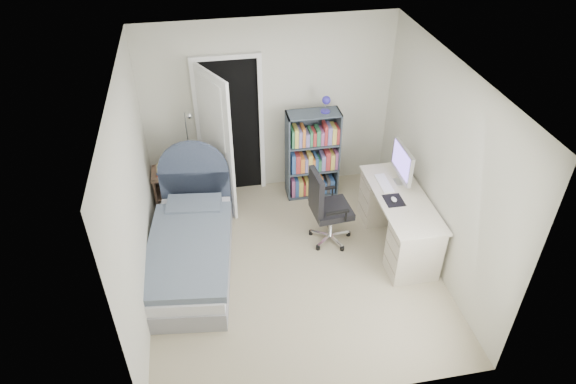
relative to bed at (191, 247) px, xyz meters
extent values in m
cube|color=gray|center=(1.21, -0.26, -0.30)|extent=(3.40, 3.60, 0.05)
cube|color=white|center=(1.21, -0.26, 2.25)|extent=(3.40, 3.60, 0.05)
cube|color=beige|center=(1.21, 1.56, 0.97)|extent=(3.40, 0.05, 2.50)
cube|color=beige|center=(1.21, -2.09, 0.97)|extent=(3.40, 0.05, 2.50)
cube|color=beige|center=(-0.52, -0.26, 0.97)|extent=(0.05, 3.60, 2.50)
cube|color=beige|center=(2.93, -0.26, 0.97)|extent=(0.05, 3.60, 2.50)
cube|color=black|center=(0.66, 1.53, 0.72)|extent=(0.80, 0.01, 2.00)
cube|color=white|center=(0.23, 1.51, 0.72)|extent=(0.06, 0.06, 2.00)
cube|color=white|center=(1.09, 1.51, 0.72)|extent=(0.06, 0.06, 2.00)
cube|color=white|center=(0.66, 1.51, 1.75)|extent=(0.92, 0.06, 0.06)
cube|color=white|center=(0.44, 1.15, 0.72)|extent=(0.39, 0.73, 2.00)
cube|color=gray|center=(-0.01, -0.10, -0.15)|extent=(1.14, 2.01, 0.25)
cube|color=silver|center=(-0.01, -0.10, 0.04)|extent=(1.11, 1.97, 0.15)
cube|color=slate|center=(-0.02, -0.19, 0.15)|extent=(1.14, 1.73, 0.10)
cube|color=slate|center=(0.07, 0.59, 0.17)|extent=(0.72, 0.46, 0.12)
cube|color=#394359|center=(0.11, 0.89, 0.11)|extent=(0.91, 0.17, 0.77)
cylinder|color=#394359|center=(0.11, 0.89, 0.49)|extent=(0.91, 0.17, 0.91)
cylinder|color=tan|center=(-0.45, 1.15, -0.01)|extent=(0.04, 0.04, 0.53)
cylinder|color=tan|center=(-0.45, 1.51, -0.01)|extent=(0.04, 0.04, 0.53)
cylinder|color=tan|center=(-0.08, 1.15, -0.01)|extent=(0.04, 0.04, 0.53)
cylinder|color=tan|center=(-0.08, 1.51, -0.01)|extent=(0.04, 0.04, 0.53)
cube|color=tan|center=(-0.26, 1.33, 0.23)|extent=(0.42, 0.42, 0.03)
cube|color=tan|center=(-0.26, 1.33, -0.09)|extent=(0.38, 0.38, 0.02)
cube|color=#B24C33|center=(-0.32, 1.33, 0.26)|extent=(0.17, 0.23, 0.03)
cube|color=#3F598C|center=(-0.32, 1.33, 0.29)|extent=(0.16, 0.22, 0.03)
cube|color=#D8CC7F|center=(-0.32, 1.33, 0.32)|extent=(0.15, 0.21, 0.03)
cylinder|color=silver|center=(0.07, 1.33, -0.27)|extent=(0.20, 0.20, 0.02)
cylinder|color=silver|center=(0.07, 1.33, 0.43)|extent=(0.02, 0.02, 1.39)
sphere|color=silver|center=(0.14, 1.29, 1.09)|extent=(0.08, 0.08, 0.08)
cube|color=#3B4651|center=(1.40, 1.21, 0.37)|extent=(0.02, 0.31, 1.30)
cube|color=#3B4651|center=(2.11, 1.21, 0.37)|extent=(0.02, 0.31, 1.30)
cube|color=#3B4651|center=(1.75, 1.21, 1.01)|extent=(0.73, 0.31, 0.02)
cube|color=#3B4651|center=(1.75, 1.21, -0.27)|extent=(0.73, 0.31, 0.02)
cube|color=#3B4651|center=(1.75, 1.36, 0.37)|extent=(0.73, 0.01, 1.30)
cube|color=#3B4651|center=(1.75, 1.21, 0.14)|extent=(0.69, 0.29, 0.02)
cube|color=#3B4651|center=(1.75, 1.21, 0.55)|extent=(0.69, 0.29, 0.02)
cylinder|color=#2D249C|center=(1.91, 1.21, 1.03)|extent=(0.12, 0.12, 0.02)
cylinder|color=silver|center=(1.91, 1.21, 1.12)|extent=(0.02, 0.02, 0.17)
sphere|color=#2D249C|center=(1.91, 1.18, 1.21)|extent=(0.11, 0.11, 0.11)
cube|color=#994C7F|center=(1.47, 1.19, -0.11)|extent=(0.05, 0.22, 0.28)
cube|color=#335999|center=(1.52, 1.19, -0.11)|extent=(0.05, 0.22, 0.27)
cube|color=#D8BF4C|center=(1.58, 1.19, -0.12)|extent=(0.06, 0.22, 0.24)
cube|color=#B23333|center=(1.63, 1.19, -0.15)|extent=(0.03, 0.22, 0.19)
cube|color=#D8BF4C|center=(1.68, 1.19, -0.14)|extent=(0.05, 0.22, 0.22)
cube|color=#B23333|center=(1.74, 1.19, -0.16)|extent=(0.05, 0.22, 0.17)
cube|color=#3F3F3F|center=(1.78, 1.19, -0.13)|extent=(0.03, 0.22, 0.22)
cube|color=#B23333|center=(1.83, 1.19, -0.14)|extent=(0.04, 0.22, 0.21)
cube|color=orange|center=(1.88, 1.19, -0.11)|extent=(0.04, 0.22, 0.28)
cube|color=#335999|center=(1.93, 1.19, -0.16)|extent=(0.05, 0.22, 0.17)
cube|color=#3F3F3F|center=(1.98, 1.19, -0.13)|extent=(0.04, 0.22, 0.23)
cube|color=#335999|center=(2.04, 1.19, -0.14)|extent=(0.06, 0.22, 0.20)
cube|color=#335999|center=(1.47, 1.19, 0.30)|extent=(0.05, 0.22, 0.29)
cube|color=#B23333|center=(1.53, 1.19, 0.30)|extent=(0.06, 0.22, 0.28)
cube|color=orange|center=(1.60, 1.19, 0.27)|extent=(0.06, 0.22, 0.23)
cube|color=#7F72B2|center=(1.65, 1.19, 0.26)|extent=(0.04, 0.22, 0.21)
cube|color=#D8BF4C|center=(1.71, 1.19, 0.29)|extent=(0.06, 0.22, 0.27)
cube|color=orange|center=(1.76, 1.19, 0.25)|extent=(0.03, 0.22, 0.19)
cube|color=#335999|center=(1.80, 1.19, 0.27)|extent=(0.04, 0.22, 0.21)
cube|color=#337F4C|center=(1.84, 1.19, 0.24)|extent=(0.04, 0.22, 0.17)
cube|color=#7F72B2|center=(1.89, 1.19, 0.27)|extent=(0.05, 0.22, 0.23)
cube|color=#B23333|center=(1.96, 1.19, 0.30)|extent=(0.06, 0.22, 0.28)
cube|color=#D8BF4C|center=(2.02, 1.19, 0.28)|extent=(0.06, 0.22, 0.24)
cube|color=#994C7F|center=(2.09, 1.19, 0.29)|extent=(0.05, 0.22, 0.27)
cube|color=#337F4C|center=(1.46, 1.19, 0.70)|extent=(0.03, 0.22, 0.26)
cube|color=#D8BF4C|center=(1.51, 1.19, 0.71)|extent=(0.05, 0.22, 0.27)
cube|color=#7F72B2|center=(1.56, 1.19, 0.69)|extent=(0.04, 0.22, 0.24)
cube|color=orange|center=(1.61, 1.19, 0.71)|extent=(0.04, 0.22, 0.27)
cube|color=#7F72B2|center=(1.66, 1.19, 0.67)|extent=(0.05, 0.22, 0.19)
cube|color=#337F4C|center=(1.71, 1.19, 0.68)|extent=(0.04, 0.22, 0.22)
cube|color=#B23333|center=(1.75, 1.19, 0.68)|extent=(0.04, 0.22, 0.20)
cube|color=#337F4C|center=(1.81, 1.19, 0.69)|extent=(0.05, 0.22, 0.23)
cube|color=#994C7F|center=(1.86, 1.19, 0.68)|extent=(0.05, 0.22, 0.20)
cube|color=#B23333|center=(1.91, 1.19, 0.72)|extent=(0.04, 0.22, 0.28)
cube|color=#7F72B2|center=(1.96, 1.19, 0.70)|extent=(0.06, 0.22, 0.26)
cube|color=#D8BF4C|center=(2.03, 1.19, 0.70)|extent=(0.06, 0.22, 0.25)
cube|color=#B23333|center=(2.09, 1.19, 0.69)|extent=(0.05, 0.22, 0.23)
cube|color=beige|center=(2.58, -0.08, 0.45)|extent=(0.61, 1.52, 0.03)
cube|color=beige|center=(2.58, -0.61, 0.08)|extent=(0.56, 0.41, 0.71)
cube|color=beige|center=(2.58, 0.46, 0.08)|extent=(0.56, 0.41, 0.71)
cube|color=silver|center=(2.68, 0.23, 0.47)|extent=(0.16, 0.16, 0.01)
cube|color=silver|center=(2.71, 0.23, 0.59)|extent=(0.03, 0.06, 0.22)
cube|color=silver|center=(2.66, 0.23, 0.77)|extent=(0.04, 0.57, 0.41)
cube|color=#7C5EE4|center=(2.63, 0.23, 0.79)|extent=(0.00, 0.51, 0.32)
cube|color=white|center=(2.45, 0.23, 0.47)|extent=(0.13, 0.41, 0.02)
cube|color=black|center=(2.45, -0.13, 0.47)|extent=(0.22, 0.26, 0.00)
ellipsoid|color=white|center=(2.45, -0.13, 0.48)|extent=(0.06, 0.10, 0.03)
cube|color=silver|center=(1.90, 0.16, -0.22)|extent=(0.27, 0.06, 0.02)
cylinder|color=black|center=(2.03, 0.17, -0.25)|extent=(0.06, 0.06, 0.06)
cube|color=silver|center=(1.80, 0.28, -0.22)|extent=(0.10, 0.27, 0.02)
cylinder|color=black|center=(1.83, 0.41, -0.25)|extent=(0.06, 0.06, 0.06)
cube|color=silver|center=(1.66, 0.22, -0.22)|extent=(0.25, 0.17, 0.02)
cylinder|color=black|center=(1.55, 0.29, -0.25)|extent=(0.06, 0.06, 0.06)
cube|color=silver|center=(1.67, 0.07, -0.22)|extent=(0.23, 0.21, 0.02)
cylinder|color=black|center=(1.57, -0.02, -0.25)|extent=(0.06, 0.06, 0.06)
cube|color=silver|center=(1.82, 0.03, -0.22)|extent=(0.14, 0.26, 0.02)
cylinder|color=black|center=(1.87, -0.09, -0.25)|extent=(0.06, 0.06, 0.06)
cylinder|color=silver|center=(1.77, 0.15, -0.02)|extent=(0.05, 0.05, 0.40)
cube|color=black|center=(1.77, 0.15, 0.21)|extent=(0.50, 0.50, 0.09)
cube|color=black|center=(1.56, 0.14, 0.51)|extent=(0.10, 0.43, 0.53)
cube|color=black|center=(1.77, -0.10, 0.36)|extent=(0.29, 0.06, 0.03)
cube|color=black|center=(1.73, 0.40, 0.36)|extent=(0.29, 0.06, 0.03)
camera|label=1|loc=(0.32, -4.72, 4.17)|focal=32.00mm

